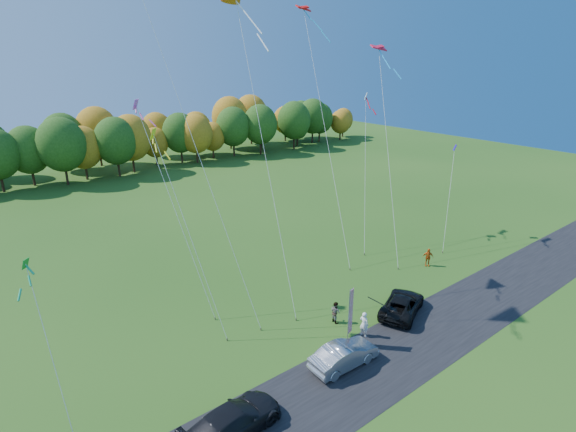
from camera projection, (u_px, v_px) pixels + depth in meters
ground at (340, 331)px, 31.85m from camera, size 160.00×160.00×0.00m
asphalt_strip at (384, 359)px, 28.89m from camera, size 90.00×6.00×0.01m
tree_line at (101, 176)px, 72.55m from camera, size 116.00×12.00×10.00m
black_suv at (402, 304)px, 33.88m from camera, size 5.80×4.31×1.46m
silver_sedan at (344, 355)px, 28.06m from camera, size 4.78×1.79×1.56m
dark_truck_a at (233, 421)px, 22.96m from camera, size 5.83×2.94×1.62m
person_tailgate_a at (364, 324)px, 31.02m from camera, size 0.56×0.75×1.87m
person_tailgate_b at (335, 312)px, 32.73m from camera, size 0.71×0.86×1.62m
person_east at (428, 257)px, 41.48m from camera, size 1.01×1.00×1.72m
feather_flag at (350, 311)px, 29.43m from camera, size 0.55×0.22×4.31m
kite_delta_blue at (181, 107)px, 29.50m from camera, size 6.16×11.94×31.57m
kite_parafoil_orange at (326, 131)px, 42.88m from camera, size 6.21×12.97×23.55m
kite_delta_red at (265, 151)px, 33.27m from camera, size 2.89×10.35×23.72m
kite_parafoil_rainbow at (388, 154)px, 42.26m from camera, size 6.65×8.89×19.80m
kite_diamond_yellow at (191, 239)px, 29.55m from camera, size 2.59×5.24×14.50m
kite_diamond_green at (48, 343)px, 21.65m from camera, size 0.88×4.14×9.54m
kite_diamond_white at (365, 173)px, 44.73m from camera, size 5.20×5.76×15.25m
kite_diamond_pink at (176, 213)px, 32.40m from camera, size 2.54×6.91×15.92m
kite_diamond_blue_low at (449, 199)px, 45.27m from camera, size 5.23×3.51×10.12m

